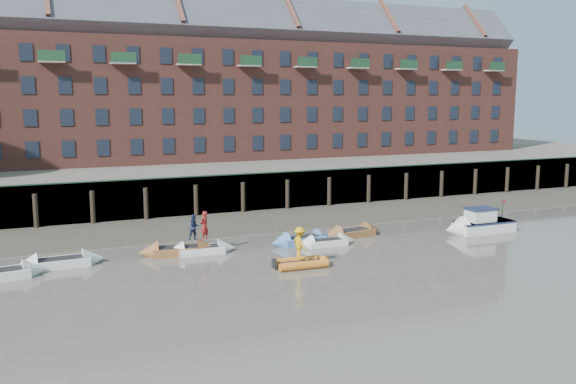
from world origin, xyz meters
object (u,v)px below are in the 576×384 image
rowboat_6 (352,233)px  person_rower_a (204,226)px  rowboat_4 (302,240)px  rowboat_5 (326,242)px  rowboat_3 (201,250)px  person_rower_b (194,227)px  rowboat_1 (61,262)px  person_rib_crew (300,243)px  rowboat_2 (178,251)px  rib_tender (303,263)px  motor_launch (474,225)px

rowboat_6 → person_rower_a: person_rower_a is taller
rowboat_4 → rowboat_5: 1.65m
rowboat_3 → person_rower_b: 1.49m
rowboat_1 → rowboat_6: size_ratio=1.00×
rowboat_4 → person_rib_crew: size_ratio=2.58×
rowboat_2 → person_rib_crew: bearing=-35.7°
rowboat_1 → person_rib_crew: 13.76m
rowboat_6 → rowboat_3: bearing=173.4°
person_rower_a → rib_tender: bearing=93.5°
rib_tender → person_rower_a: (-4.39, 5.16, 1.52)m
rowboat_1 → rowboat_4: (15.05, -0.21, -0.01)m
rowboat_1 → person_rower_a: 8.56m
rowboat_1 → rowboat_2: rowboat_1 is taller
rowboat_3 → person_rib_crew: person_rib_crew is taller
rib_tender → motor_launch: (14.83, 3.33, 0.34)m
rowboat_5 → person_rib_crew: size_ratio=2.23×
rowboat_1 → rowboat_4: bearing=-4.0°
rowboat_4 → rib_tender: rowboat_4 is taller
rowboat_5 → rib_tender: 5.35m
rowboat_1 → rowboat_4: rowboat_1 is taller
rowboat_6 → motor_launch: 8.87m
rowboat_3 → rowboat_6: rowboat_6 is taller
rowboat_1 → person_rower_a: (8.42, -0.21, 1.50)m
rowboat_2 → person_rower_b: size_ratio=3.11×
rowboat_4 → rowboat_1: bearing=173.0°
rowboat_2 → rowboat_3: (1.35, -0.28, -0.02)m
motor_launch → rowboat_3: bearing=-5.1°
rowboat_2 → rowboat_4: (8.22, -0.31, -0.01)m
person_rib_crew → rib_tender: bearing=-75.8°
rowboat_1 → person_rower_b: bearing=-3.6°
rowboat_5 → rowboat_6: (2.80, 1.59, 0.04)m
rowboat_3 → rowboat_6: size_ratio=0.89×
rowboat_5 → person_rib_crew: bearing=-129.6°
rib_tender → person_rower_a: person_rower_a is taller
rowboat_3 → person_rib_crew: bearing=-45.9°
rowboat_5 → rowboat_1: bearing=177.7°
rowboat_2 → motor_launch: bearing=2.4°
rowboat_5 → person_rower_b: bearing=173.9°
rowboat_2 → rib_tender: rowboat_2 is taller
rowboat_2 → person_rower_b: bearing=-0.8°
rowboat_5 → rowboat_6: bearing=31.9°
rowboat_1 → person_rower_b: (7.83, -0.06, 1.41)m
rowboat_1 → rib_tender: 13.89m
person_rower_b → rib_tender: bearing=-51.8°
rowboat_3 → rowboat_4: size_ratio=0.93×
motor_launch → person_rower_b: bearing=-5.3°
rowboat_4 → person_rib_crew: person_rib_crew is taller
rowboat_1 → motor_launch: size_ratio=0.91×
rowboat_4 → rowboat_5: rowboat_4 is taller
rowboat_2 → person_rib_crew: 8.07m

